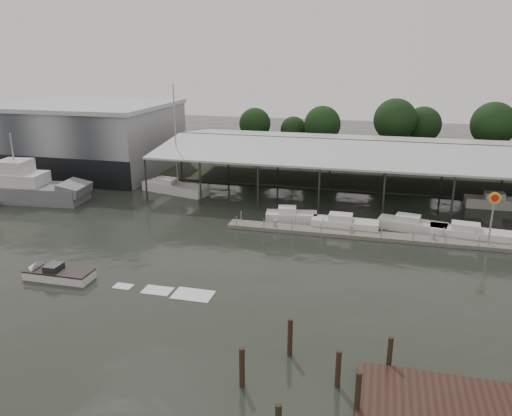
% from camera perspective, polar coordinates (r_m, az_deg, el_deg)
% --- Properties ---
extents(ground, '(200.00, 200.00, 0.00)m').
position_cam_1_polar(ground, '(45.91, -7.87, -5.93)').
color(ground, '#222820').
rests_on(ground, ground).
extents(land_strip_far, '(140.00, 30.00, 0.30)m').
position_cam_1_polar(land_strip_far, '(84.46, 2.78, 5.19)').
color(land_strip_far, '#333729').
rests_on(land_strip_far, ground).
extents(land_strip_west, '(20.00, 40.00, 0.30)m').
position_cam_1_polar(land_strip_west, '(90.78, -24.58, 4.49)').
color(land_strip_west, '#333729').
rests_on(land_strip_west, ground).
extents(storage_warehouse, '(24.50, 20.50, 10.50)m').
position_cam_1_polar(storage_warehouse, '(82.86, -18.48, 7.73)').
color(storage_warehouse, gray).
rests_on(storage_warehouse, ground).
extents(covered_boat_shed, '(58.24, 24.00, 6.96)m').
position_cam_1_polar(covered_boat_shed, '(67.95, 14.69, 6.79)').
color(covered_boat_shed, '#B9BCBE').
rests_on(covered_boat_shed, ground).
extents(trawler_dock, '(3.00, 18.00, 0.50)m').
position_cam_1_polar(trawler_dock, '(72.54, -26.09, 1.44)').
color(trawler_dock, slate).
rests_on(trawler_dock, ground).
extents(floating_dock, '(28.00, 2.00, 1.40)m').
position_cam_1_polar(floating_dock, '(52.09, 11.92, -3.01)').
color(floating_dock, slate).
rests_on(floating_dock, ground).
extents(shell_fuel_sign, '(1.10, 0.18, 5.55)m').
position_cam_1_polar(shell_fuel_sign, '(52.01, 25.48, -0.09)').
color(shell_fuel_sign, '#989B9E').
rests_on(shell_fuel_sign, ground).
extents(grey_trawler, '(16.21, 6.01, 8.84)m').
position_cam_1_polar(grey_trawler, '(69.21, -24.86, 2.04)').
color(grey_trawler, slate).
rests_on(grey_trawler, ground).
extents(white_sailboat, '(9.66, 4.89, 14.38)m').
position_cam_1_polar(white_sailboat, '(67.56, -9.32, 2.31)').
color(white_sailboat, silver).
rests_on(white_sailboat, ground).
extents(speedboat_underway, '(17.33, 2.50, 2.00)m').
position_cam_1_polar(speedboat_underway, '(45.19, -22.12, -6.98)').
color(speedboat_underway, silver).
rests_on(speedboat_underway, ground).
extents(moored_cruiser_0, '(5.90, 3.07, 1.70)m').
position_cam_1_polar(moored_cruiser_0, '(55.49, 4.01, -0.93)').
color(moored_cruiser_0, silver).
rests_on(moored_cruiser_0, ground).
extents(moored_cruiser_1, '(7.06, 2.43, 1.70)m').
position_cam_1_polar(moored_cruiser_1, '(53.78, 10.07, -1.77)').
color(moored_cruiser_1, silver).
rests_on(moored_cruiser_1, ground).
extents(moored_cruiser_2, '(7.29, 3.61, 1.70)m').
position_cam_1_polar(moored_cruiser_2, '(55.12, 17.36, -1.84)').
color(moored_cruiser_2, silver).
rests_on(moored_cruiser_2, ground).
extents(moored_cruiser_3, '(7.93, 3.09, 1.70)m').
position_cam_1_polar(moored_cruiser_3, '(54.56, 23.21, -2.69)').
color(moored_cruiser_3, silver).
rests_on(moored_cruiser_3, ground).
extents(mooring_pilings, '(8.37, 8.16, 3.20)m').
position_cam_1_polar(mooring_pilings, '(29.29, 6.76, -18.69)').
color(mooring_pilings, '#36281B').
rests_on(mooring_pilings, ground).
extents(horizon_tree_line, '(66.55, 10.23, 10.68)m').
position_cam_1_polar(horizon_tree_line, '(87.92, 18.99, 8.78)').
color(horizon_tree_line, '#311E15').
rests_on(horizon_tree_line, ground).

